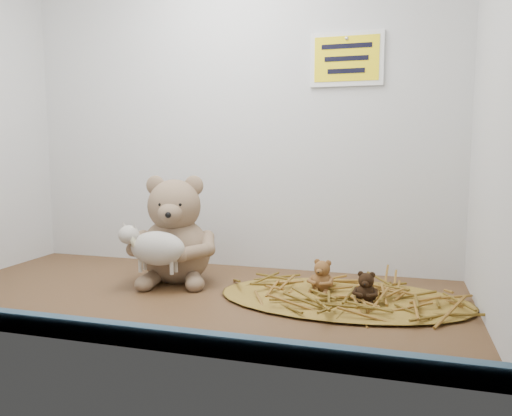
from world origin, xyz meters
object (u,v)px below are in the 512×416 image
(mini_teddy_tan, at_px, (322,274))
(toy_lamb, at_px, (158,248))
(main_teddy, at_px, (175,229))
(mini_teddy_brown, at_px, (366,286))

(mini_teddy_tan, bearing_deg, toy_lamb, -155.85)
(main_teddy, distance_m, mini_teddy_tan, 0.38)
(toy_lamb, xyz_separation_m, mini_teddy_brown, (0.47, 0.02, -0.06))
(toy_lamb, height_order, mini_teddy_tan, toy_lamb)
(main_teddy, relative_size, toy_lamb, 1.53)
(toy_lamb, height_order, mini_teddy_brown, toy_lamb)
(toy_lamb, distance_m, mini_teddy_tan, 0.38)
(main_teddy, relative_size, mini_teddy_brown, 3.96)
(toy_lamb, relative_size, mini_teddy_brown, 2.59)
(toy_lamb, xyz_separation_m, mini_teddy_tan, (0.37, 0.07, -0.05))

